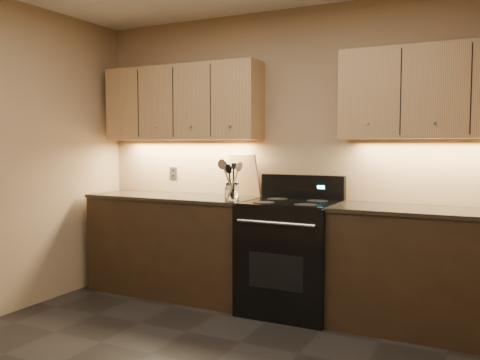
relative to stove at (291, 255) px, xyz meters
The scene contains 14 objects.
wall_back 0.88m from the stove, 104.10° to the left, with size 4.00×0.04×2.60m, color tan.
counter_left 1.18m from the stove, behind, with size 1.62×0.62×0.93m.
counter_right 1.10m from the stove, ahead, with size 1.46×0.62×0.93m.
stove is the anchor object (origin of this frame).
upper_cab_left 1.78m from the stove, behind, with size 1.60×0.30×0.70m, color tan.
upper_cab_right 1.73m from the stove, ahead, with size 1.44×0.30×0.70m, color tan.
outlet_plate 1.55m from the stove, 167.24° to the left, with size 0.09×0.01×0.12m, color #B2B5BA.
utensil_crock 0.73m from the stove, 167.65° to the right, with size 0.13×0.13×0.15m.
cutting_board 0.89m from the stove, 154.61° to the left, with size 0.31×0.02×0.40m, color tan.
wooden_spoon 0.83m from the stove, 167.39° to the right, with size 0.06×0.06×0.32m, color tan, non-canonical shape.
black_spoon 0.80m from the stove, behind, with size 0.06×0.06×0.29m, color black, non-canonical shape.
black_turner 0.80m from the stove, 165.10° to the right, with size 0.08×0.08×0.32m, color black, non-canonical shape.
steel_spatula 0.81m from the stove, 169.70° to the right, with size 0.08×0.08×0.34m, color silver, non-canonical shape.
steel_skimmer 0.80m from the stove, 166.84° to the right, with size 0.09×0.09×0.33m, color silver, non-canonical shape.
Camera 1 is at (1.57, -2.27, 1.41)m, focal length 38.00 mm.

